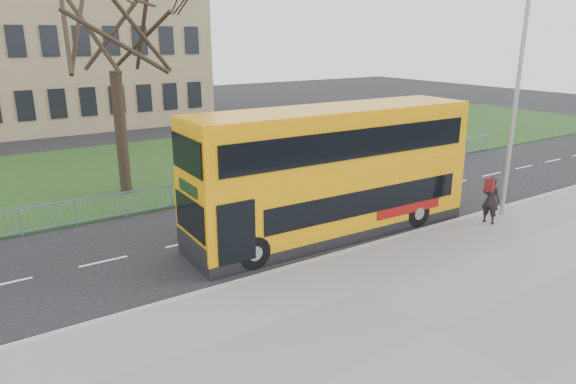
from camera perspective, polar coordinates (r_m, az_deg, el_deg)
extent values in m
plane|color=black|center=(18.66, 0.36, -6.20)|extent=(120.00, 120.00, 0.00)
cube|color=slate|center=(14.14, 16.18, -14.77)|extent=(80.00, 10.50, 0.12)
cube|color=gray|center=(17.47, 3.19, -7.65)|extent=(80.00, 0.20, 0.14)
cube|color=#193613|center=(31.00, -14.41, 2.79)|extent=(80.00, 15.40, 0.08)
cube|color=#8D7559|center=(49.51, -28.98, 14.52)|extent=(30.00, 15.00, 14.00)
cube|color=orange|center=(19.64, 4.92, -0.54)|extent=(11.49, 2.98, 2.12)
cube|color=orange|center=(19.30, 5.02, 2.99)|extent=(11.49, 2.98, 0.37)
cube|color=orange|center=(19.06, 5.10, 6.31)|extent=(11.43, 2.92, 1.91)
cube|color=black|center=(18.99, 8.98, -1.04)|extent=(8.82, 0.24, 0.93)
cube|color=black|center=(18.04, 7.68, 5.31)|extent=(10.52, 0.27, 1.03)
cylinder|color=black|center=(16.91, -3.86, -6.69)|extent=(1.14, 0.33, 1.13)
cylinder|color=black|center=(21.16, 14.12, -2.25)|extent=(1.14, 0.33, 1.13)
imported|color=black|center=(21.96, 21.60, -0.82)|extent=(0.60, 0.78, 1.93)
cylinder|color=#95979D|center=(22.54, 23.88, 8.41)|extent=(0.18, 0.18, 8.86)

